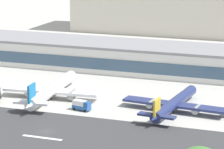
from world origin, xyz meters
TOP-DOWN VIEW (x-y plane):
  - ground_plane at (0.00, 0.00)m, footprint 1400.00×1400.00m
  - runway_strip at (0.00, -5.03)m, footprint 800.00×43.54m
  - runway_centreline_dash_4 at (1.18, -5.03)m, footprint 12.00×1.20m
  - terminal_building at (7.52, 81.08)m, footprint 154.00×25.69m
  - airliner_blue_tail_gate_1 at (-13.37, 30.81)m, footprint 34.05×45.04m
  - airliner_gold_tail_gate_2 at (29.40, 30.35)m, footprint 33.90×39.10m
  - service_box_truck_1 at (1.48, 22.40)m, footprint 6.38×3.73m

SIDE VIEW (x-z plane):
  - ground_plane at x=0.00m, z-range 0.00..0.00m
  - runway_strip at x=0.00m, z-range 0.00..0.08m
  - runway_centreline_dash_4 at x=1.18m, z-range 0.08..0.09m
  - service_box_truck_1 at x=1.48m, z-range 0.16..3.41m
  - airliner_gold_tail_gate_2 at x=29.40m, z-range -1.48..6.69m
  - airliner_blue_tail_gate_1 at x=-13.37m, z-range -1.70..7.70m
  - terminal_building at x=7.52m, z-range 0.00..11.10m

